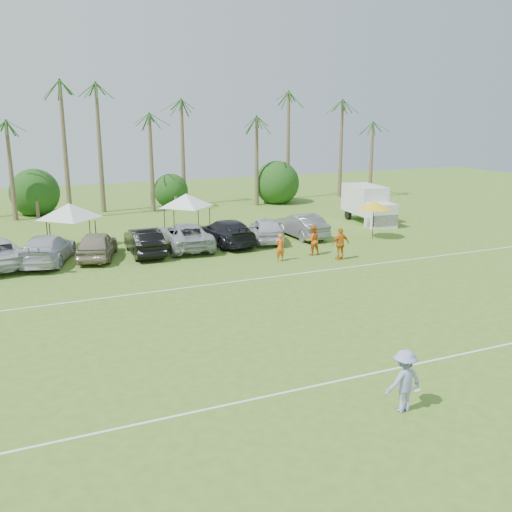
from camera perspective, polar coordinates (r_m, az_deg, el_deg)
name	(u,v)px	position (r m, az deg, el deg)	size (l,w,h in m)	color
ground	(342,417)	(17.48, 8.59, -15.60)	(120.00, 120.00, 0.00)	#4B7222
field_lines	(239,326)	(23.93, -1.75, -6.98)	(80.00, 12.10, 0.01)	white
palm_tree_4	(56,127)	(50.89, -19.40, 12.08)	(2.40, 2.40, 8.90)	brown
palm_tree_5	(104,116)	(51.38, -14.93, 13.39)	(2.40, 2.40, 9.90)	brown
palm_tree_6	(150,106)	(52.18, -10.52, 14.57)	(2.40, 2.40, 10.90)	brown
palm_tree_7	(194,96)	(53.29, -6.22, 15.62)	(2.40, 2.40, 11.90)	brown
palm_tree_8	(245,125)	(55.02, -1.06, 12.96)	(2.40, 2.40, 8.90)	brown
palm_tree_9	(293,115)	(57.14, 3.70, 13.85)	(2.40, 2.40, 9.90)	brown
palm_tree_10	(337,106)	(59.62, 8.12, 14.58)	(2.40, 2.40, 10.90)	brown
palm_tree_11	(371,98)	(61.83, 11.42, 15.22)	(2.40, 2.40, 11.90)	brown
bush_tree_1	(36,195)	(52.19, -21.18, 5.69)	(4.00, 4.00, 4.00)	brown
bush_tree_2	(173,188)	(54.09, -8.35, 6.75)	(4.00, 4.00, 4.00)	brown
bush_tree_3	(269,183)	(57.56, 1.35, 7.34)	(4.00, 4.00, 4.00)	brown
sideline_player_a	(280,247)	(33.96, 2.42, 0.87)	(0.61, 0.40, 1.66)	orange
sideline_player_b	(313,240)	(35.56, 5.69, 1.59)	(0.91, 0.71, 1.87)	orange
sideline_player_c	(341,244)	(34.59, 8.45, 1.22)	(1.14, 0.48, 1.95)	orange
box_truck	(368,203)	(46.68, 11.19, 5.18)	(2.80, 5.89, 2.93)	silver
canopy_tent_left	(69,203)	(38.76, -18.23, 5.03)	(4.26, 4.26, 3.45)	black
canopy_tent_right	(186,194)	(42.19, -7.02, 6.20)	(4.13, 4.13, 3.35)	black
market_umbrella	(374,205)	(40.56, 11.72, 5.00)	(2.38, 2.38, 2.65)	black
frisbee_player	(404,381)	(17.72, 14.57, -11.98)	(1.28, 0.78, 1.93)	#9296CF
parked_car_3	(47,249)	(35.67, -20.17, 0.66)	(2.36, 5.79, 1.68)	silver
parked_car_4	(97,245)	(35.83, -15.62, 1.07)	(1.99, 4.94, 1.68)	gray
parked_car_5	(144,241)	(36.19, -11.12, 1.46)	(1.78, 5.10, 1.68)	black
parked_car_6	(185,236)	(37.43, -7.07, 2.03)	(2.79, 6.05, 1.68)	#A2A4AA
parked_car_7	(226,232)	(38.32, -2.98, 2.41)	(2.36, 5.79, 1.68)	black
parked_car_8	(266,229)	(39.24, 1.01, 2.70)	(1.99, 4.94, 1.68)	silver
parked_car_9	(301,225)	(40.63, 4.57, 3.06)	(1.78, 5.10, 1.68)	slate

